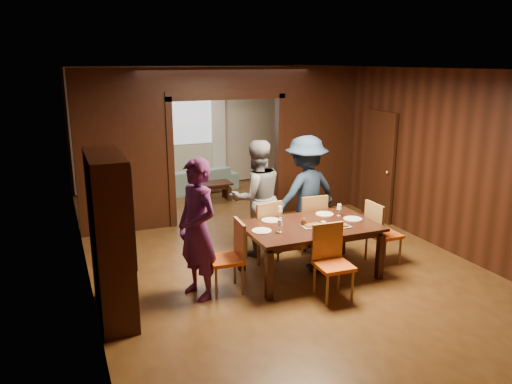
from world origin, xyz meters
name	(u,v)px	position (x,y,z in m)	size (l,w,h in m)	color
floor	(259,245)	(0.00, 0.00, 0.00)	(9.00, 9.00, 0.00)	#4B2D15
ceiling	(259,68)	(0.00, 0.00, 2.90)	(5.50, 9.00, 0.02)	silver
room_walls	(222,140)	(0.00, 1.89, 1.51)	(5.52, 9.01, 2.90)	black
person_purple	(197,229)	(-1.45, -1.40, 0.92)	(0.67, 0.44, 1.85)	#4C1A4D
person_grey	(256,198)	(-0.16, -0.27, 0.92)	(0.89, 0.69, 1.83)	slate
person_navy	(305,193)	(0.65, -0.39, 0.94)	(1.21, 0.70, 1.87)	#18263D
sofa	(195,180)	(-0.02, 3.85, 0.29)	(1.97, 0.77, 0.57)	#7EA3A5
serving_bowl	(317,220)	(0.37, -1.29, 0.79)	(0.28, 0.28, 0.07)	black
dining_table	(310,250)	(0.22, -1.35, 0.38)	(1.87, 1.17, 0.76)	black
coffee_table	(213,191)	(0.13, 2.96, 0.20)	(0.80, 0.50, 0.40)	black
chair_left	(226,257)	(-1.07, -1.40, 0.48)	(0.44, 0.44, 0.97)	#C95112
chair_right	(384,232)	(1.48, -1.39, 0.48)	(0.44, 0.44, 0.97)	#D85114
chair_far_l	(262,230)	(-0.19, -0.57, 0.48)	(0.44, 0.44, 0.97)	#C36E12
chair_far_r	(309,222)	(0.66, -0.51, 0.48)	(0.44, 0.44, 0.97)	orange
chair_near	(334,263)	(0.15, -2.13, 0.48)	(0.44, 0.44, 0.97)	#D65314
hutch	(110,237)	(-2.53, -1.50, 1.00)	(0.40, 1.20, 2.00)	black
door_right	(379,166)	(2.70, 0.50, 1.05)	(0.06, 0.90, 2.10)	black
window_far	(188,117)	(0.00, 4.44, 1.70)	(1.20, 0.03, 1.30)	silver
curtain_left	(158,138)	(-0.75, 4.40, 1.25)	(0.35, 0.06, 2.40)	white
curtain_right	(218,134)	(0.75, 4.40, 1.25)	(0.35, 0.06, 2.40)	white
plate_left	(262,231)	(-0.53, -1.34, 0.77)	(0.27, 0.27, 0.01)	white
plate_far_l	(271,220)	(-0.23, -0.97, 0.77)	(0.27, 0.27, 0.01)	silver
plate_far_r	(325,214)	(0.65, -1.00, 0.77)	(0.27, 0.27, 0.01)	white
plate_right	(353,219)	(0.92, -1.37, 0.77)	(0.27, 0.27, 0.01)	silver
plate_near	(323,231)	(0.25, -1.67, 0.77)	(0.27, 0.27, 0.01)	silver
platter_a	(312,226)	(0.20, -1.44, 0.78)	(0.30, 0.20, 0.04)	gray
platter_b	(340,226)	(0.55, -1.61, 0.78)	(0.30, 0.20, 0.04)	slate
wineglass_left	(280,226)	(-0.32, -1.49, 0.85)	(0.08, 0.08, 0.18)	silver
wineglass_far	(280,212)	(-0.05, -0.91, 0.85)	(0.08, 0.08, 0.18)	white
wineglass_right	(339,210)	(0.82, -1.14, 0.85)	(0.08, 0.08, 0.18)	white
tumbler	(323,226)	(0.25, -1.67, 0.83)	(0.07, 0.07, 0.14)	silver
condiment_jar	(304,222)	(0.11, -1.37, 0.82)	(0.08, 0.08, 0.11)	#512912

